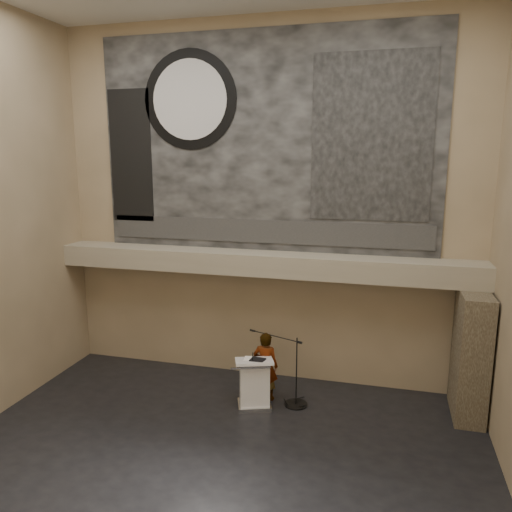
# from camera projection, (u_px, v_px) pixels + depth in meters

# --- Properties ---
(floor) EXTENTS (10.00, 10.00, 0.00)m
(floor) POSITION_uv_depth(u_px,v_px,m) (210.00, 467.00, 8.85)
(floor) COLOR black
(floor) RESTS_ON ground
(wall_back) EXTENTS (10.00, 0.02, 8.50)m
(wall_back) POSITION_uv_depth(u_px,v_px,m) (265.00, 206.00, 11.79)
(wall_back) COLOR #837153
(wall_back) RESTS_ON floor
(wall_front) EXTENTS (10.00, 0.02, 8.50)m
(wall_front) POSITION_uv_depth(u_px,v_px,m) (38.00, 300.00, 4.21)
(wall_front) COLOR #837153
(wall_front) RESTS_ON floor
(soffit) EXTENTS (10.00, 0.80, 0.50)m
(soffit) POSITION_uv_depth(u_px,v_px,m) (260.00, 263.00, 11.67)
(soffit) COLOR gray
(soffit) RESTS_ON wall_back
(sprinkler_left) EXTENTS (0.04, 0.04, 0.06)m
(sprinkler_left) POSITION_uv_depth(u_px,v_px,m) (196.00, 271.00, 12.08)
(sprinkler_left) COLOR #B2893D
(sprinkler_left) RESTS_ON soffit
(sprinkler_right) EXTENTS (0.04, 0.04, 0.06)m
(sprinkler_right) POSITION_uv_depth(u_px,v_px,m) (342.00, 280.00, 11.20)
(sprinkler_right) COLOR #B2893D
(sprinkler_right) RESTS_ON soffit
(banner) EXTENTS (8.00, 0.05, 5.00)m
(banner) POSITION_uv_depth(u_px,v_px,m) (265.00, 143.00, 11.46)
(banner) COLOR black
(banner) RESTS_ON wall_back
(banner_text_strip) EXTENTS (7.76, 0.02, 0.55)m
(banner_text_strip) POSITION_uv_depth(u_px,v_px,m) (264.00, 231.00, 11.84)
(banner_text_strip) COLOR #2A2A2A
(banner_text_strip) RESTS_ON banner
(banner_clock_rim) EXTENTS (2.30, 0.02, 2.30)m
(banner_clock_rim) POSITION_uv_depth(u_px,v_px,m) (190.00, 100.00, 11.68)
(banner_clock_rim) COLOR black
(banner_clock_rim) RESTS_ON banner
(banner_clock_face) EXTENTS (1.84, 0.02, 1.84)m
(banner_clock_face) POSITION_uv_depth(u_px,v_px,m) (189.00, 100.00, 11.66)
(banner_clock_face) COLOR silver
(banner_clock_face) RESTS_ON banner
(banner_building_print) EXTENTS (2.60, 0.02, 3.60)m
(banner_building_print) POSITION_uv_depth(u_px,v_px,m) (371.00, 138.00, 10.81)
(banner_building_print) COLOR black
(banner_building_print) RESTS_ON banner
(banner_brick_print) EXTENTS (1.10, 0.02, 3.20)m
(banner_brick_print) POSITION_uv_depth(u_px,v_px,m) (131.00, 156.00, 12.34)
(banner_brick_print) COLOR black
(banner_brick_print) RESTS_ON banner
(stone_pier) EXTENTS (0.60, 1.40, 2.70)m
(stone_pier) POSITION_uv_depth(u_px,v_px,m) (471.00, 355.00, 10.40)
(stone_pier) COLOR #413628
(stone_pier) RESTS_ON floor
(lectern) EXTENTS (0.96, 0.81, 1.14)m
(lectern) POSITION_uv_depth(u_px,v_px,m) (254.00, 383.00, 10.88)
(lectern) COLOR silver
(lectern) RESTS_ON floor
(binder) EXTENTS (0.33, 0.28, 0.04)m
(binder) POSITION_uv_depth(u_px,v_px,m) (258.00, 360.00, 10.70)
(binder) COLOR black
(binder) RESTS_ON lectern
(papers) EXTENTS (0.23, 0.30, 0.00)m
(papers) POSITION_uv_depth(u_px,v_px,m) (249.00, 359.00, 10.81)
(papers) COLOR white
(papers) RESTS_ON lectern
(speaker_person) EXTENTS (0.59, 0.40, 1.57)m
(speaker_person) POSITION_uv_depth(u_px,v_px,m) (266.00, 366.00, 11.20)
(speaker_person) COLOR white
(speaker_person) RESTS_ON floor
(mic_stand) EXTENTS (1.43, 0.71, 1.57)m
(mic_stand) POSITION_uv_depth(u_px,v_px,m) (294.00, 394.00, 11.04)
(mic_stand) COLOR black
(mic_stand) RESTS_ON floor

